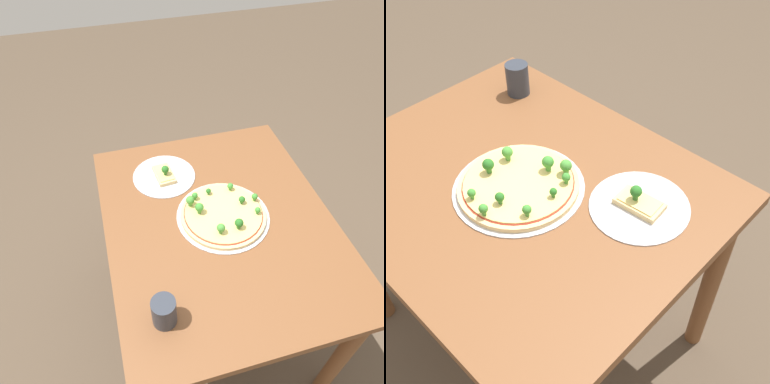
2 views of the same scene
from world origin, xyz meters
TOP-DOWN VIEW (x-y plane):
  - ground_plane at (0.00, 0.00)m, footprint 8.00×8.00m
  - dining_table at (0.00, 0.00)m, footprint 1.07×0.87m
  - pizza_tray_whole at (-0.02, 0.02)m, footprint 0.36×0.36m
  - pizza_tray_slice at (-0.30, -0.15)m, footprint 0.27×0.27m
  - drinking_cup at (0.33, -0.29)m, footprint 0.08×0.08m

SIDE VIEW (x-z plane):
  - ground_plane at x=0.00m, z-range 0.00..0.00m
  - dining_table at x=0.00m, z-range 0.28..1.05m
  - pizza_tray_slice at x=-0.30m, z-range 0.75..0.82m
  - pizza_tray_whole at x=-0.02m, z-range 0.75..0.82m
  - drinking_cup at x=0.33m, z-range 0.77..0.88m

